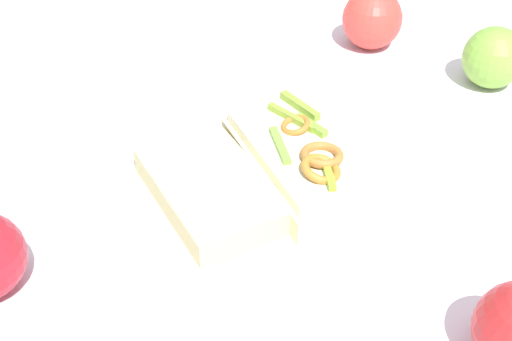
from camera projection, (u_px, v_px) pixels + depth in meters
name	position (u px, v px, depth m)	size (l,w,h in m)	color
ground_plane	(256.00, 199.00, 0.63)	(2.00, 2.00, 0.00)	white
plate	(256.00, 193.00, 0.62)	(0.27, 0.27, 0.01)	white
sandwich	(300.00, 160.00, 0.62)	(0.18, 0.11, 0.05)	beige
bread_slice_side	(211.00, 190.00, 0.60)	(0.14, 0.09, 0.03)	beige
apple_0	(372.00, 19.00, 0.84)	(0.07, 0.07, 0.07)	#D83F35
apple_2	(494.00, 58.00, 0.76)	(0.07, 0.07, 0.07)	#7BB63D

